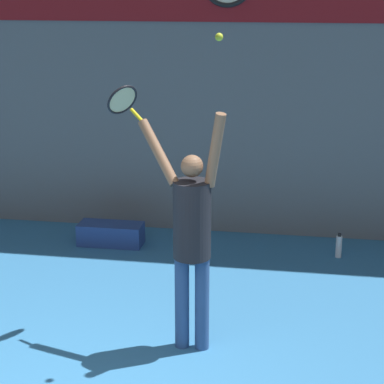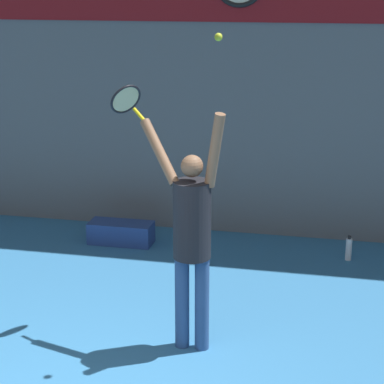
{
  "view_description": "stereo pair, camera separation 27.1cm",
  "coord_description": "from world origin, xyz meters",
  "px_view_note": "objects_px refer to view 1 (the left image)",
  "views": [
    {
      "loc": [
        1.65,
        -3.82,
        3.21
      ],
      "look_at": [
        0.72,
        1.8,
        1.49
      ],
      "focal_mm": 65.0,
      "sensor_mm": 36.0,
      "label": 1
    },
    {
      "loc": [
        1.92,
        -3.77,
        3.21
      ],
      "look_at": [
        0.72,
        1.8,
        1.49
      ],
      "focal_mm": 65.0,
      "sensor_mm": 36.0,
      "label": 2
    }
  ],
  "objects_px": {
    "tennis_player": "(192,232)",
    "tennis_ball": "(219,37)",
    "water_bottle": "(339,246)",
    "tennis_racket": "(124,101)",
    "equipment_bag": "(111,234)"
  },
  "relations": [
    {
      "from": "water_bottle",
      "to": "equipment_bag",
      "type": "bearing_deg",
      "value": -179.38
    },
    {
      "from": "tennis_racket",
      "to": "tennis_ball",
      "type": "xyz_separation_m",
      "value": [
        0.93,
        -0.52,
        0.62
      ]
    },
    {
      "from": "water_bottle",
      "to": "equipment_bag",
      "type": "relative_size",
      "value": 0.38
    },
    {
      "from": "tennis_ball",
      "to": "equipment_bag",
      "type": "xyz_separation_m",
      "value": [
        -1.68,
        2.48,
        -2.66
      ]
    },
    {
      "from": "water_bottle",
      "to": "tennis_racket",
      "type": "bearing_deg",
      "value": -136.69
    },
    {
      "from": "tennis_racket",
      "to": "equipment_bag",
      "type": "xyz_separation_m",
      "value": [
        -0.75,
        1.96,
        -2.04
      ]
    },
    {
      "from": "tennis_ball",
      "to": "equipment_bag",
      "type": "relative_size",
      "value": 0.08
    },
    {
      "from": "water_bottle",
      "to": "equipment_bag",
      "type": "xyz_separation_m",
      "value": [
        -2.85,
        -0.03,
        -0.0
      ]
    },
    {
      "from": "tennis_ball",
      "to": "tennis_player",
      "type": "bearing_deg",
      "value": 162.38
    },
    {
      "from": "equipment_bag",
      "to": "water_bottle",
      "type": "bearing_deg",
      "value": 0.62
    },
    {
      "from": "water_bottle",
      "to": "tennis_ball",
      "type": "bearing_deg",
      "value": -115.09
    },
    {
      "from": "tennis_player",
      "to": "tennis_racket",
      "type": "distance_m",
      "value": 1.35
    },
    {
      "from": "tennis_player",
      "to": "tennis_ball",
      "type": "relative_size",
      "value": 34.07
    },
    {
      "from": "equipment_bag",
      "to": "tennis_racket",
      "type": "bearing_deg",
      "value": -69.13
    },
    {
      "from": "tennis_racket",
      "to": "equipment_bag",
      "type": "distance_m",
      "value": 2.92
    }
  ]
}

